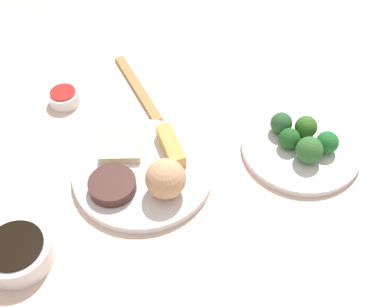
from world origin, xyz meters
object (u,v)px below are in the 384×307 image
Objects in this scene: soy_sauce_bowl at (18,253)px; chopsticks_pair at (138,87)px; broccoli_plate at (301,148)px; sauce_ramekin_sweet_and_sour at (64,98)px; main_plate at (143,172)px.

chopsticks_pair is at bearing -104.54° from soy_sauce_bowl.
sauce_ramekin_sweet_and_sour reaches higher than broccoli_plate.
sauce_ramekin_sweet_and_sour is at bearing -84.77° from soy_sauce_bowl.
main_plate is 1.12× the size of chopsticks_pair.
chopsticks_pair is (0.34, -0.14, -0.00)m from broccoli_plate.
soy_sauce_bowl reaches higher than main_plate.
main_plate is 4.03× the size of sauce_ramekin_sweet_and_sour.
main_plate is at bearing 18.01° from broccoli_plate.
soy_sauce_bowl is 1.74× the size of sauce_ramekin_sweet_and_sour.
soy_sauce_bowl is 0.37m from sauce_ramekin_sweet_and_sour.
broccoli_plate is 0.50m from sauce_ramekin_sweet_and_sour.
main_plate is at bearing 138.69° from sauce_ramekin_sweet_and_sour.
main_plate is 0.24m from chopsticks_pair.
sauce_ramekin_sweet_and_sour is (0.03, -0.37, -0.01)m from soy_sauce_bowl.
broccoli_plate is 2.06× the size of soy_sauce_bowl.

